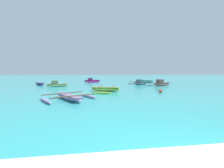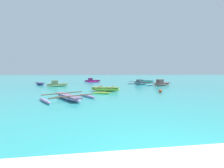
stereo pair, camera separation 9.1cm
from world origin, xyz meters
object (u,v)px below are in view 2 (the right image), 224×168
(moored_boat_2, at_px, (162,83))
(mooring_buoy_0, at_px, (160,91))
(moored_boat_4, at_px, (92,81))
(moored_boat_3, at_px, (57,84))
(moored_boat_7, at_px, (40,84))
(moored_boat_5, at_px, (141,83))
(moored_boat_1, at_px, (105,89))
(moored_boat_6, at_px, (68,97))
(moored_boat_0, at_px, (146,81))

(moored_boat_2, relative_size, mooring_buoy_0, 10.31)
(moored_boat_4, relative_size, mooring_buoy_0, 11.11)
(moored_boat_3, distance_m, moored_boat_4, 10.36)
(moored_boat_4, xyz_separation_m, moored_boat_7, (-7.85, -6.27, -0.07))
(moored_boat_4, xyz_separation_m, moored_boat_5, (7.38, -7.88, 0.00))
(moored_boat_5, xyz_separation_m, moored_boat_7, (-15.23, 1.61, -0.07))
(moored_boat_7, bearing_deg, moored_boat_3, 8.90)
(moored_boat_1, xyz_separation_m, moored_boat_5, (6.09, 7.43, 0.04))
(moored_boat_2, bearing_deg, moored_boat_6, -166.35)
(moored_boat_3, relative_size, moored_boat_4, 0.82)
(moored_boat_3, relative_size, mooring_buoy_0, 9.10)
(moored_boat_2, relative_size, moored_boat_5, 0.75)
(moored_boat_1, relative_size, moored_boat_5, 0.95)
(moored_boat_5, xyz_separation_m, mooring_buoy_0, (-1.11, -9.06, -0.11))
(moored_boat_0, height_order, moored_boat_2, moored_boat_2)
(moored_boat_6, bearing_deg, moored_boat_2, 98.11)
(moored_boat_3, distance_m, mooring_buoy_0, 13.41)
(moored_boat_2, height_order, moored_boat_4, moored_boat_2)
(moored_boat_4, height_order, moored_boat_5, moored_boat_5)
(moored_boat_1, distance_m, moored_boat_7, 12.85)
(moored_boat_2, height_order, moored_boat_3, moored_boat_2)
(moored_boat_0, distance_m, moored_boat_1, 14.48)
(moored_boat_0, bearing_deg, mooring_buoy_0, -37.74)
(moored_boat_5, relative_size, moored_boat_7, 1.83)
(moored_boat_2, distance_m, moored_boat_6, 14.80)
(moored_boat_3, distance_m, moored_boat_6, 10.61)
(moored_boat_3, xyz_separation_m, mooring_buoy_0, (10.97, -7.71, -0.13))
(moored_boat_3, bearing_deg, moored_boat_0, 4.79)
(moored_boat_1, bearing_deg, moored_boat_2, 46.87)
(moored_boat_2, xyz_separation_m, moored_boat_4, (-9.74, 10.06, -0.06))
(moored_boat_3, relative_size, moored_boat_5, 0.66)
(moored_boat_0, relative_size, moored_boat_7, 1.43)
(moored_boat_0, bearing_deg, moored_boat_2, -23.87)
(moored_boat_2, bearing_deg, moored_boat_0, 63.00)
(moored_boat_4, height_order, moored_boat_6, moored_boat_4)
(moored_boat_5, distance_m, mooring_buoy_0, 9.13)
(moored_boat_3, bearing_deg, mooring_buoy_0, -51.11)
(moored_boat_3, height_order, moored_boat_6, moored_boat_3)
(moored_boat_1, bearing_deg, moored_boat_7, 150.30)
(moored_boat_5, distance_m, moored_boat_6, 14.70)
(moored_boat_0, bearing_deg, moored_boat_6, -58.89)
(moored_boat_0, height_order, moored_boat_6, moored_boat_0)
(moored_boat_5, relative_size, mooring_buoy_0, 13.78)
(moored_boat_0, height_order, moored_boat_7, moored_boat_0)
(moored_boat_4, height_order, mooring_buoy_0, moored_boat_4)
(moored_boat_3, bearing_deg, moored_boat_2, -19.31)
(moored_boat_6, bearing_deg, moored_boat_1, 112.62)
(moored_boat_0, bearing_deg, moored_boat_1, -58.95)
(moored_boat_4, relative_size, moored_boat_5, 0.81)
(moored_boat_0, height_order, moored_boat_3, moored_boat_3)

